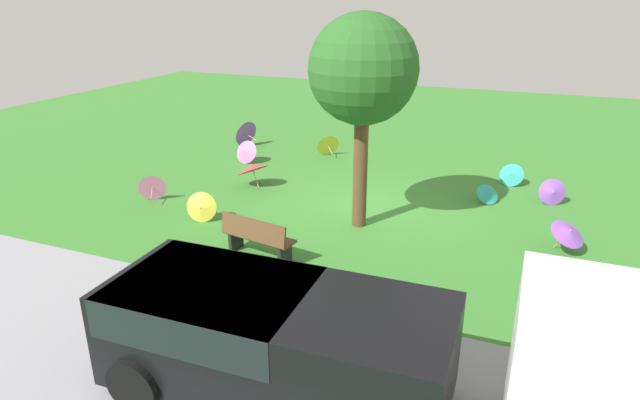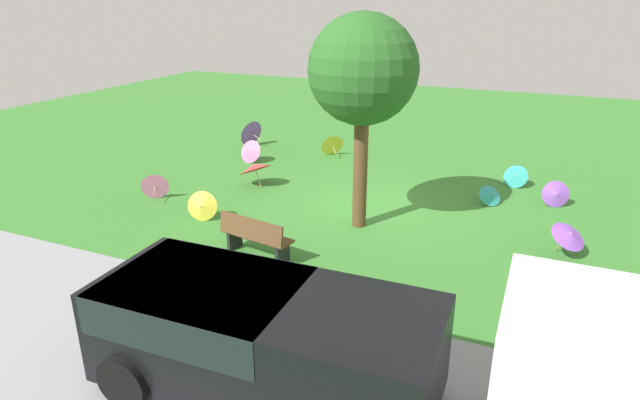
{
  "view_description": "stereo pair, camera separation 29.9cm",
  "coord_description": "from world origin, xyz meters",
  "px_view_note": "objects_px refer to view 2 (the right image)",
  "views": [
    {
      "loc": [
        -3.77,
        12.31,
        5.15
      ],
      "look_at": [
        0.72,
        1.33,
        0.6
      ],
      "focal_mm": 30.24,
      "sensor_mm": 36.0,
      "label": 1
    },
    {
      "loc": [
        -4.05,
        12.19,
        5.15
      ],
      "look_at": [
        0.72,
        1.33,
        0.6
      ],
      "focal_mm": 30.24,
      "sensor_mm": 36.0,
      "label": 2
    }
  ],
  "objects_px": {
    "parasol_pink_0": "(155,185)",
    "parasol_purple_2": "(570,235)",
    "parasol_red_0": "(255,167)",
    "van_dark": "(254,332)",
    "parasol_teal_0": "(491,195)",
    "parasol_pink_1": "(249,151)",
    "shade_tree": "(363,72)",
    "parasol_teal_1": "(515,176)",
    "parasol_yellow_0": "(332,144)",
    "parasol_yellow_2": "(202,206)",
    "park_bench": "(255,236)",
    "parasol_purple_4": "(250,132)",
    "parasol_purple_3": "(556,194)"
  },
  "relations": [
    {
      "from": "parasol_pink_0",
      "to": "parasol_purple_2",
      "type": "relative_size",
      "value": 0.78
    },
    {
      "from": "parasol_pink_0",
      "to": "parasol_red_0",
      "type": "relative_size",
      "value": 0.67
    },
    {
      "from": "van_dark",
      "to": "parasol_purple_2",
      "type": "xyz_separation_m",
      "value": [
        -3.92,
        -6.12,
        -0.42
      ]
    },
    {
      "from": "parasol_teal_0",
      "to": "parasol_red_0",
      "type": "xyz_separation_m",
      "value": [
        6.37,
        1.14,
        0.28
      ]
    },
    {
      "from": "parasol_pink_1",
      "to": "parasol_purple_2",
      "type": "height_order",
      "value": "parasol_pink_1"
    },
    {
      "from": "shade_tree",
      "to": "van_dark",
      "type": "bearing_deg",
      "value": 95.98
    },
    {
      "from": "parasol_teal_1",
      "to": "parasol_pink_0",
      "type": "xyz_separation_m",
      "value": [
        8.72,
        4.85,
        0.05
      ]
    },
    {
      "from": "parasol_yellow_0",
      "to": "parasol_yellow_2",
      "type": "relative_size",
      "value": 1.1
    },
    {
      "from": "van_dark",
      "to": "park_bench",
      "type": "xyz_separation_m",
      "value": [
        2.03,
        -3.49,
        -0.45
      ]
    },
    {
      "from": "parasol_red_0",
      "to": "parasol_purple_4",
      "type": "relative_size",
      "value": 1.16
    },
    {
      "from": "parasol_yellow_0",
      "to": "parasol_pink_1",
      "type": "relative_size",
      "value": 1.04
    },
    {
      "from": "parasol_red_0",
      "to": "parasol_yellow_2",
      "type": "distance_m",
      "value": 2.76
    },
    {
      "from": "parasol_pink_0",
      "to": "parasol_purple_2",
      "type": "bearing_deg",
      "value": -175.99
    },
    {
      "from": "park_bench",
      "to": "parasol_yellow_2",
      "type": "xyz_separation_m",
      "value": [
        2.15,
        -1.16,
        -0.1
      ]
    },
    {
      "from": "park_bench",
      "to": "parasol_red_0",
      "type": "distance_m",
      "value": 4.52
    },
    {
      "from": "van_dark",
      "to": "park_bench",
      "type": "distance_m",
      "value": 4.07
    },
    {
      "from": "shade_tree",
      "to": "parasol_yellow_2",
      "type": "distance_m",
      "value": 4.97
    },
    {
      "from": "parasol_pink_1",
      "to": "parasol_pink_0",
      "type": "bearing_deg",
      "value": 81.2
    },
    {
      "from": "parasol_teal_0",
      "to": "parasol_yellow_0",
      "type": "relative_size",
      "value": 0.91
    },
    {
      "from": "parasol_teal_0",
      "to": "parasol_purple_3",
      "type": "height_order",
      "value": "parasol_purple_3"
    },
    {
      "from": "shade_tree",
      "to": "parasol_teal_0",
      "type": "height_order",
      "value": "shade_tree"
    },
    {
      "from": "van_dark",
      "to": "parasol_yellow_0",
      "type": "bearing_deg",
      "value": -72.62
    },
    {
      "from": "parasol_teal_1",
      "to": "parasol_yellow_0",
      "type": "height_order",
      "value": "parasol_yellow_0"
    },
    {
      "from": "shade_tree",
      "to": "parasol_teal_0",
      "type": "bearing_deg",
      "value": -135.5
    },
    {
      "from": "shade_tree",
      "to": "parasol_purple_3",
      "type": "xyz_separation_m",
      "value": [
        -4.23,
        -3.15,
        -3.24
      ]
    },
    {
      "from": "van_dark",
      "to": "parasol_red_0",
      "type": "xyz_separation_m",
      "value": [
        4.31,
        -7.4,
        -0.36
      ]
    },
    {
      "from": "parasol_teal_0",
      "to": "parasol_purple_3",
      "type": "xyz_separation_m",
      "value": [
        -1.55,
        -0.51,
        0.07
      ]
    },
    {
      "from": "shade_tree",
      "to": "parasol_purple_2",
      "type": "height_order",
      "value": "shade_tree"
    },
    {
      "from": "parasol_red_0",
      "to": "parasol_purple_4",
      "type": "xyz_separation_m",
      "value": [
        2.37,
        -3.73,
        -0.08
      ]
    },
    {
      "from": "parasol_purple_4",
      "to": "van_dark",
      "type": "bearing_deg",
      "value": 120.97
    },
    {
      "from": "parasol_yellow_2",
      "to": "parasol_purple_3",
      "type": "bearing_deg",
      "value": -150.59
    },
    {
      "from": "parasol_yellow_2",
      "to": "parasol_pink_1",
      "type": "bearing_deg",
      "value": -72.85
    },
    {
      "from": "shade_tree",
      "to": "parasol_teal_1",
      "type": "relative_size",
      "value": 6.13
    },
    {
      "from": "parasol_red_0",
      "to": "parasol_purple_2",
      "type": "bearing_deg",
      "value": 171.14
    },
    {
      "from": "shade_tree",
      "to": "parasol_pink_1",
      "type": "xyz_separation_m",
      "value": [
        5.0,
        -3.38,
        -3.21
      ]
    },
    {
      "from": "parasol_pink_1",
      "to": "parasol_purple_4",
      "type": "distance_m",
      "value": 2.14
    },
    {
      "from": "parasol_pink_1",
      "to": "parasol_purple_3",
      "type": "bearing_deg",
      "value": 178.55
    },
    {
      "from": "parasol_red_0",
      "to": "parasol_teal_0",
      "type": "bearing_deg",
      "value": -169.88
    },
    {
      "from": "shade_tree",
      "to": "parasol_teal_1",
      "type": "height_order",
      "value": "shade_tree"
    },
    {
      "from": "parasol_pink_0",
      "to": "parasol_purple_2",
      "type": "distance_m",
      "value": 10.16
    },
    {
      "from": "parasol_yellow_0",
      "to": "parasol_purple_3",
      "type": "xyz_separation_m",
      "value": [
        -7.09,
        2.05,
        -0.04
      ]
    },
    {
      "from": "parasol_purple_3",
      "to": "parasol_yellow_2",
      "type": "bearing_deg",
      "value": 29.41
    },
    {
      "from": "parasol_purple_3",
      "to": "parasol_yellow_0",
      "type": "bearing_deg",
      "value": -16.13
    },
    {
      "from": "parasol_yellow_0",
      "to": "parasol_purple_2",
      "type": "distance_m",
      "value": 8.91
    },
    {
      "from": "parasol_red_0",
      "to": "parasol_purple_3",
      "type": "distance_m",
      "value": 8.1
    },
    {
      "from": "park_bench",
      "to": "parasol_teal_1",
      "type": "height_order",
      "value": "park_bench"
    },
    {
      "from": "parasol_pink_1",
      "to": "parasol_yellow_2",
      "type": "height_order",
      "value": "parasol_pink_1"
    },
    {
      "from": "parasol_pink_0",
      "to": "parasol_red_0",
      "type": "distance_m",
      "value": 2.77
    },
    {
      "from": "parasol_teal_0",
      "to": "parasol_yellow_2",
      "type": "height_order",
      "value": "parasol_yellow_2"
    },
    {
      "from": "van_dark",
      "to": "parasol_red_0",
      "type": "relative_size",
      "value": 3.91
    }
  ]
}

